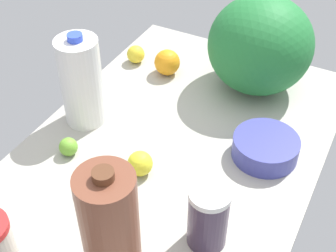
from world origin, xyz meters
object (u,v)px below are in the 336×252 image
Objects in this scene: chocolate_milk_jug at (110,224)px; lemon_by_jug at (136,54)px; milk_jug at (81,82)px; lime_near_front at (90,183)px; orange_loose at (167,62)px; lime_beside_bowl at (68,147)px; lemon_far_back at (140,163)px; shaker_bottle at (208,217)px; watermelon at (260,45)px; mixing_bowl at (265,148)px.

lemon_by_jug is at bearing 27.25° from chocolate_milk_jug.
lime_near_front is (-22.51, -17.11, -10.50)cm from milk_jug.
chocolate_milk_jug is 5.34× the size of lime_near_front.
chocolate_milk_jug is 3.37× the size of orange_loose.
chocolate_milk_jug reaches higher than lime_near_front.
lime_beside_bowl is 20.64cm from lemon_far_back.
orange_loose is (31.48, -10.05, -8.95)cm from milk_jug.
shaker_bottle is at bearing -100.54° from lime_beside_bowl.
watermelon is (75.27, -4.55, 1.50)cm from chocolate_milk_jug.
lemon_by_jug is (23.29, 53.53, 0.06)cm from mixing_bowl.
watermelon is at bearing -14.66° from lemon_far_back.
lemon_far_back is (-49.71, 13.00, -11.61)cm from watermelon.
orange_loose is at bearing 35.34° from shaker_bottle.
milk_jug is 4.27× the size of lemon_far_back.
lime_beside_bowl is (8.16, 43.85, -5.60)cm from shaker_bottle.
orange_loose is 45.43cm from lemon_far_back.
mixing_bowl is 2.68× the size of lemon_far_back.
mixing_bowl is at bearing -51.65° from lemon_far_back.
watermelon is at bearing -3.46° from chocolate_milk_jug.
watermelon is 3.75× the size of orange_loose.
lime_near_front is (14.49, 16.22, -10.72)cm from chocolate_milk_jug.
chocolate_milk_jug is 72.92cm from orange_loose.
orange_loose is 12.64cm from lemon_by_jug.
orange_loose is at bearing -94.83° from lemon_by_jug.
watermelon is at bearing -32.45° from lime_beside_bowl.
lime_near_front is at bearing -142.76° from milk_jug.
lemon_by_jug is at bearing 8.43° from lime_beside_bowl.
shaker_bottle reaches higher than lemon_by_jug.
chocolate_milk_jug is 38.30cm from lime_beside_bowl.
shaker_bottle is 75.05cm from lemon_by_jug.
mixing_bowl is 52.87cm from milk_jug.
milk_jug is at bearing 37.24° from lime_near_front.
watermelon is (29.01, 13.16, 11.92)cm from mixing_bowl.
lime_beside_bowl is at bearing 79.46° from shaker_bottle.
milk_jug is 34.24cm from orange_loose.
milk_jug reaches higher than mixing_bowl.
lime_near_front is (-8.20, -12.65, 0.14)cm from lime_beside_bowl.
lime_near_front is at bearing 144.95° from lemon_far_back.
lemon_far_back is (-42.93, -14.83, -0.94)cm from orange_loose.
watermelon is 4.82× the size of lemon_far_back.
shaker_bottle is 1.92× the size of orange_loose.
shaker_bottle is 0.92× the size of mixing_bowl.
shaker_bottle reaches higher than lime_near_front.
lemon_by_jug is at bearing 66.49° from mixing_bowl.
watermelon reaches higher than shaker_bottle.
mixing_bowl is 46.48cm from lime_near_front.
milk_jug is at bearing -175.63° from lemon_by_jug.
lemon_far_back is at bearing -160.94° from orange_loose.
milk_jug is 53.87cm from watermelon.
orange_loose reaches higher than lime_beside_bowl.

